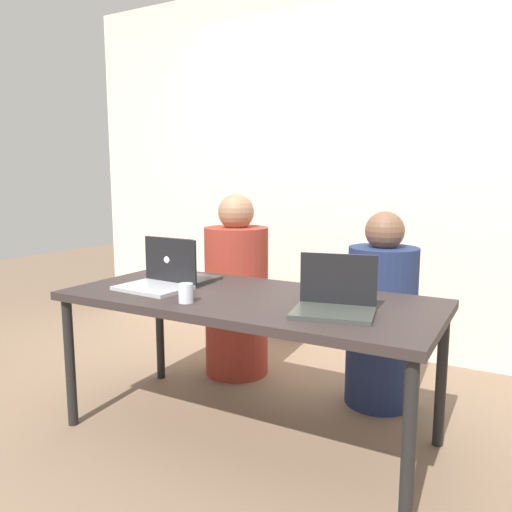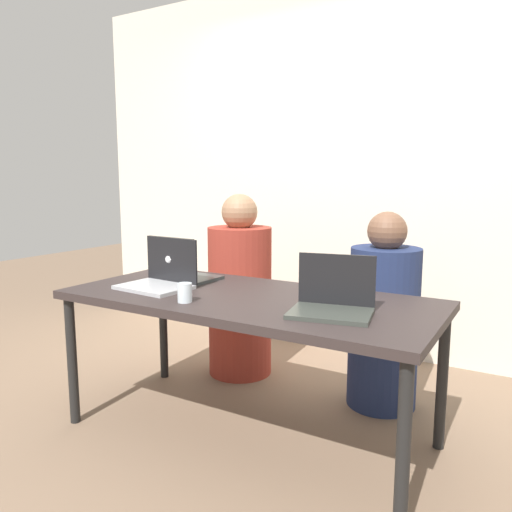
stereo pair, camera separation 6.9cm
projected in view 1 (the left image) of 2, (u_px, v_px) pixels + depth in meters
The scene contains 9 objects.
ground_plane at pixel (248, 434), 2.47m from camera, with size 12.00×12.00×0.00m, color #7B624D.
back_wall at pixel (352, 166), 3.57m from camera, with size 4.62×0.10×2.68m, color beige.
desk at pixel (248, 307), 2.37m from camera, with size 1.78×0.80×0.70m.
person_on_left at pixel (237, 295), 3.19m from camera, with size 0.49×0.49×1.16m.
person_on_right at pixel (381, 320), 2.75m from camera, with size 0.39×0.39×1.08m.
laptop_front_right at pixel (335, 301), 2.06m from camera, with size 0.37×0.31×0.24m.
laptop_back_left at pixel (180, 272), 2.69m from camera, with size 0.33×0.30×0.25m.
laptop_front_left at pixel (159, 278), 2.52m from camera, with size 0.37×0.30×0.25m.
water_glass_left at pixel (186, 294), 2.23m from camera, with size 0.07×0.07×0.09m.
Camera 1 is at (1.15, -2.00, 1.25)m, focal length 35.00 mm.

